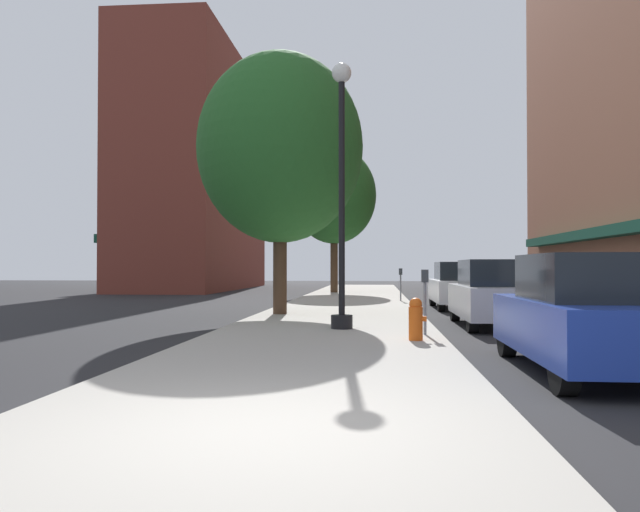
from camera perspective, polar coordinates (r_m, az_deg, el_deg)
The scene contains 12 objects.
ground_plane at distance 23.38m, azimuth 12.29°, elevation -4.61°, with size 90.00×90.00×0.00m, color #232326.
sidewalk_slab at distance 24.21m, azimuth 2.53°, elevation -4.36°, with size 4.80×50.00×0.12m, color #A8A399.
building_far_background at distance 44.30m, azimuth -10.91°, elevation 7.27°, with size 6.80×18.00×15.72m.
lamppost at distance 14.16m, azimuth 1.96°, elevation 5.99°, with size 0.48×0.48×5.90m.
fire_hydrant at distance 11.99m, azimuth 8.59°, elevation -5.58°, with size 0.33×0.26×0.79m.
parking_meter_near at distance 13.01m, azimuth 9.39°, elevation -3.32°, with size 0.14×0.09×1.31m.
parking_meter_far at distance 25.84m, azimuth 7.24°, elevation -2.17°, with size 0.14×0.09×1.31m.
tree_near at distance 18.85m, azimuth -3.60°, elevation 9.63°, with size 4.84×4.84×7.63m.
tree_mid at distance 34.54m, azimuth 1.27°, elevation 5.42°, with size 4.55×4.55×7.86m.
car_blue at distance 9.59m, azimuth 22.92°, elevation -4.93°, with size 1.80×4.30×1.66m.
car_silver at distance 16.34m, azimuth 15.41°, elevation -3.32°, with size 1.80×4.30×1.66m.
car_white at distance 23.14m, azimuth 12.35°, elevation -2.64°, with size 1.80×4.30×1.66m.
Camera 1 is at (1.07, -5.14, 1.48)m, focal length 35.69 mm.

